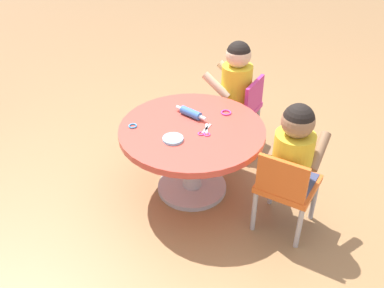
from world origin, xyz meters
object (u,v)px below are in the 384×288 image
rolling_pin (191,113)px  craft_scissors (205,132)px  craft_table (192,144)px  child_chair_right (240,108)px  child_chair_left (286,186)px  seated_child_left (294,148)px  seated_child_right (236,78)px

rolling_pin → craft_scissors: bearing=-163.4°
craft_table → child_chair_right: (0.46, -0.41, -0.04)m
child_chair_left → seated_child_left: 0.23m
child_chair_left → rolling_pin: bearing=39.1°
craft_scissors → seated_child_right: bearing=-29.6°
child_chair_left → seated_child_right: (0.90, 0.08, 0.23)m
child_chair_left → craft_scissors: bearing=47.4°
craft_table → seated_child_left: 0.64m
seated_child_left → craft_scissors: size_ratio=3.58×
craft_table → child_chair_right: size_ratio=1.61×
rolling_pin → craft_scissors: 0.20m
seated_child_left → seated_child_right: bearing=6.8°
seated_child_right → craft_scissors: bearing=150.4°
craft_table → rolling_pin: (0.13, -0.01, 0.14)m
child_chair_left → craft_scissors: child_chair_left is taller
craft_table → seated_child_right: seated_child_right is taller
seated_child_left → child_chair_right: bearing=4.9°
child_chair_left → child_chair_right: (0.87, 0.05, 0.00)m
craft_table → seated_child_left: size_ratio=1.70×
seated_child_right → rolling_pin: seated_child_right is taller
craft_scissors → seated_child_left: bearing=-128.2°
child_chair_right → rolling_pin: bearing=129.9°
craft_table → seated_child_left: bearing=-128.6°
seated_child_right → craft_scissors: (-0.54, 0.31, -0.07)m
child_chair_left → child_chair_right: bearing=3.0°
seated_child_left → seated_child_right: same height
rolling_pin → child_chair_right: bearing=-50.1°
seated_child_left → rolling_pin: bearing=42.4°
child_chair_right → rolling_pin: size_ratio=2.86×
seated_child_left → rolling_pin: size_ratio=2.72×
craft_table → child_chair_left: child_chair_left is taller
seated_child_left → child_chair_right: (0.84, 0.07, -0.23)m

